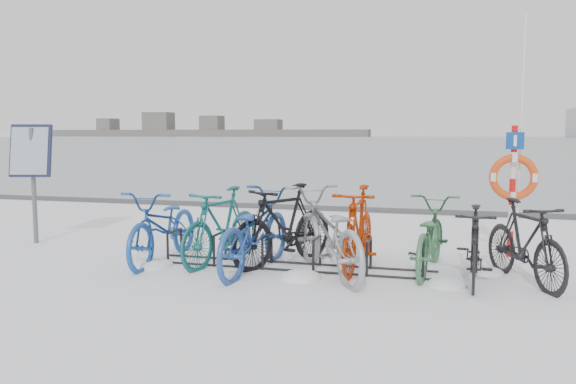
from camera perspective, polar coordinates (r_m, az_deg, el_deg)
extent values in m
plane|color=white|center=(7.96, 0.37, -7.70)|extent=(900.00, 900.00, 0.00)
cube|color=#929CA5|center=(162.50, 14.41, 5.18)|extent=(400.00, 298.00, 0.02)
cube|color=#3F3F42|center=(13.65, 6.66, -1.75)|extent=(400.00, 0.25, 0.10)
cylinder|color=black|center=(8.34, -12.12, -5.64)|extent=(0.04, 0.04, 0.44)
cylinder|color=black|center=(8.73, -10.80, -5.10)|extent=(0.04, 0.04, 0.44)
cylinder|color=black|center=(8.50, -11.48, -3.91)|extent=(0.04, 0.44, 0.04)
cylinder|color=black|center=(8.05, -7.53, -5.99)|extent=(0.04, 0.04, 0.44)
cylinder|color=black|center=(8.45, -6.38, -5.41)|extent=(0.04, 0.04, 0.44)
cylinder|color=black|center=(8.20, -6.96, -4.19)|extent=(0.04, 0.44, 0.04)
cylinder|color=black|center=(7.80, -2.61, -6.33)|extent=(0.04, 0.04, 0.44)
cylinder|color=black|center=(8.21, -1.68, -5.70)|extent=(0.04, 0.04, 0.44)
cylinder|color=black|center=(7.96, -2.14, -4.46)|extent=(0.04, 0.44, 0.04)
cylinder|color=black|center=(7.62, 2.59, -6.63)|extent=(0.04, 0.04, 0.44)
cylinder|color=black|center=(8.04, 3.27, -5.96)|extent=(0.04, 0.04, 0.44)
cylinder|color=black|center=(7.79, 2.95, -4.70)|extent=(0.04, 0.44, 0.04)
cylinder|color=black|center=(7.50, 8.01, -6.88)|extent=(0.04, 0.04, 0.44)
cylinder|color=black|center=(7.93, 8.40, -6.19)|extent=(0.04, 0.04, 0.44)
cylinder|color=black|center=(7.67, 8.23, -4.92)|extent=(0.04, 0.44, 0.04)
cylinder|color=black|center=(7.45, 13.55, -7.08)|extent=(0.04, 0.04, 0.44)
cylinder|color=black|center=(7.88, 13.64, -6.37)|extent=(0.04, 0.04, 0.44)
cylinder|color=black|center=(7.62, 13.64, -5.10)|extent=(0.04, 0.44, 0.04)
cylinder|color=black|center=(7.75, -0.04, -7.93)|extent=(4.00, 0.03, 0.03)
cylinder|color=black|center=(8.16, 0.77, -7.21)|extent=(4.00, 0.03, 0.03)
cylinder|color=#595B5E|center=(10.51, -24.42, 0.56)|extent=(0.08, 0.08, 1.97)
cube|color=black|center=(10.45, -24.67, 3.83)|extent=(0.72, 0.43, 0.89)
cube|color=#8C99AD|center=(10.42, -24.81, 3.82)|extent=(0.64, 0.34, 0.80)
cylinder|color=red|center=(9.27, 21.63, -4.90)|extent=(0.09, 0.09, 0.40)
cylinder|color=silver|center=(9.20, 21.72, -2.46)|extent=(0.09, 0.09, 0.40)
cylinder|color=red|center=(9.15, 21.82, 0.02)|extent=(0.09, 0.09, 0.40)
cylinder|color=silver|center=(9.12, 21.92, 2.52)|extent=(0.09, 0.09, 0.40)
cylinder|color=red|center=(9.11, 22.02, 5.03)|extent=(0.09, 0.09, 0.40)
torus|color=#D94314|center=(9.05, 21.94, 1.40)|extent=(0.70, 0.12, 0.70)
cube|color=navy|center=(9.03, 22.07, 4.85)|extent=(0.25, 0.03, 0.25)
cylinder|color=silver|center=(9.17, 22.55, 5.13)|extent=(0.03, 0.03, 3.64)
cube|color=#515151|center=(293.97, -9.52, 5.92)|extent=(180.00, 12.00, 3.50)
cube|color=#515151|center=(307.65, -14.65, 6.51)|extent=(24.00, 10.00, 8.00)
cube|color=#515151|center=(282.86, -3.96, 6.65)|extent=(20.00, 10.00, 6.00)
imported|color=#1B499D|center=(8.50, -12.43, -3.14)|extent=(0.79, 2.14, 1.11)
imported|color=#135859|center=(8.22, -6.74, -3.24)|extent=(0.97, 1.97, 1.14)
imported|color=#234790|center=(7.76, -3.42, -3.69)|extent=(0.99, 2.28, 1.16)
imported|color=black|center=(8.10, -0.42, -3.15)|extent=(1.47, 2.00, 1.19)
imported|color=gray|center=(7.51, 3.98, -3.91)|extent=(1.88, 2.34, 1.19)
imported|color=#972502|center=(7.86, 7.18, -3.49)|extent=(0.66, 2.01, 1.19)
imported|color=#356C44|center=(7.93, 14.12, -4.11)|extent=(0.92, 2.05, 1.04)
imported|color=black|center=(7.49, 18.44, -4.96)|extent=(0.57, 1.69, 1.00)
imported|color=black|center=(7.71, 22.91, -4.50)|extent=(1.18, 1.86, 1.09)
ellipsoid|color=white|center=(9.31, -15.06, -5.88)|extent=(0.40, 0.40, 0.14)
ellipsoid|color=white|center=(8.60, 4.53, -6.67)|extent=(0.36, 0.36, 0.13)
ellipsoid|color=white|center=(7.34, 15.81, -9.11)|extent=(0.50, 0.50, 0.18)
ellipsoid|color=white|center=(8.36, -3.81, -7.04)|extent=(0.46, 0.46, 0.16)
ellipsoid|color=white|center=(8.29, -13.66, -7.32)|extent=(0.61, 0.61, 0.21)
ellipsoid|color=white|center=(8.14, 19.54, -7.75)|extent=(0.45, 0.45, 0.16)
ellipsoid|color=white|center=(7.43, 1.31, -8.70)|extent=(0.55, 0.55, 0.19)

